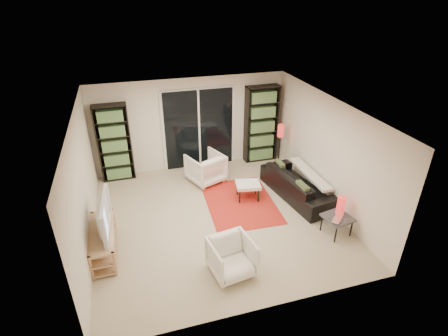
% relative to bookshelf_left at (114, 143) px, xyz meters
% --- Properties ---
extents(floor, '(5.00, 5.00, 0.00)m').
position_rel_bookshelf_left_xyz_m(floor, '(1.95, -2.33, -0.98)').
color(floor, '#BBAA91').
rests_on(floor, ground).
extents(wall_back, '(5.00, 0.02, 2.40)m').
position_rel_bookshelf_left_xyz_m(wall_back, '(1.95, 0.17, 0.22)').
color(wall_back, '#F1E4CF').
rests_on(wall_back, ground).
extents(wall_front, '(5.00, 0.02, 2.40)m').
position_rel_bookshelf_left_xyz_m(wall_front, '(1.95, -4.83, 0.22)').
color(wall_front, '#F1E4CF').
rests_on(wall_front, ground).
extents(wall_left, '(0.02, 5.00, 2.40)m').
position_rel_bookshelf_left_xyz_m(wall_left, '(-0.55, -2.33, 0.22)').
color(wall_left, '#F1E4CF').
rests_on(wall_left, ground).
extents(wall_right, '(0.02, 5.00, 2.40)m').
position_rel_bookshelf_left_xyz_m(wall_right, '(4.45, -2.33, 0.22)').
color(wall_right, '#F1E4CF').
rests_on(wall_right, ground).
extents(ceiling, '(5.00, 5.00, 0.02)m').
position_rel_bookshelf_left_xyz_m(ceiling, '(1.95, -2.33, 1.42)').
color(ceiling, white).
rests_on(ceiling, wall_back).
extents(sliding_door, '(1.92, 0.08, 2.16)m').
position_rel_bookshelf_left_xyz_m(sliding_door, '(2.15, 0.13, 0.07)').
color(sliding_door, white).
rests_on(sliding_door, ground).
extents(bookshelf_left, '(0.80, 0.30, 1.95)m').
position_rel_bookshelf_left_xyz_m(bookshelf_left, '(0.00, 0.00, 0.00)').
color(bookshelf_left, black).
rests_on(bookshelf_left, ground).
extents(bookshelf_right, '(0.90, 0.30, 2.10)m').
position_rel_bookshelf_left_xyz_m(bookshelf_right, '(3.85, -0.00, 0.07)').
color(bookshelf_right, black).
rests_on(bookshelf_right, ground).
extents(tv_stand, '(0.44, 1.37, 0.50)m').
position_rel_bookshelf_left_xyz_m(tv_stand, '(-0.34, -2.82, -0.71)').
color(tv_stand, tan).
rests_on(tv_stand, floor).
extents(tv, '(0.22, 1.14, 0.65)m').
position_rel_bookshelf_left_xyz_m(tv, '(-0.32, -2.82, -0.15)').
color(tv, black).
rests_on(tv, tv_stand).
extents(rug, '(1.60, 2.10, 0.01)m').
position_rel_bookshelf_left_xyz_m(rug, '(2.61, -1.95, -0.97)').
color(rug, red).
rests_on(rug, floor).
extents(sofa, '(1.13, 2.18, 0.61)m').
position_rel_bookshelf_left_xyz_m(sofa, '(3.99, -2.05, -0.67)').
color(sofa, black).
rests_on(sofa, floor).
extents(armchair_back, '(1.03, 1.04, 0.74)m').
position_rel_bookshelf_left_xyz_m(armchair_back, '(2.09, -0.77, -0.61)').
color(armchair_back, white).
rests_on(armchair_back, floor).
extents(armchair_front, '(0.80, 0.82, 0.66)m').
position_rel_bookshelf_left_xyz_m(armchair_front, '(1.78, -3.95, -0.65)').
color(armchair_front, white).
rests_on(armchair_front, floor).
extents(ottoman, '(0.61, 0.53, 0.40)m').
position_rel_bookshelf_left_xyz_m(ottoman, '(2.83, -1.82, -0.63)').
color(ottoman, white).
rests_on(ottoman, floor).
extents(side_table, '(0.59, 0.59, 0.40)m').
position_rel_bookshelf_left_xyz_m(side_table, '(4.09, -3.53, -0.62)').
color(side_table, '#3F4044').
rests_on(side_table, floor).
extents(laptop, '(0.41, 0.40, 0.03)m').
position_rel_bookshelf_left_xyz_m(laptop, '(4.06, -3.64, -0.56)').
color(laptop, silver).
rests_on(laptop, side_table).
extents(table_lamp, '(0.17, 0.17, 0.37)m').
position_rel_bookshelf_left_xyz_m(table_lamp, '(4.19, -3.43, -0.39)').
color(table_lamp, red).
rests_on(table_lamp, side_table).
extents(floor_lamp, '(0.18, 0.18, 1.21)m').
position_rel_bookshelf_left_xyz_m(floor_lamp, '(4.16, -0.57, -0.07)').
color(floor_lamp, black).
rests_on(floor_lamp, floor).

